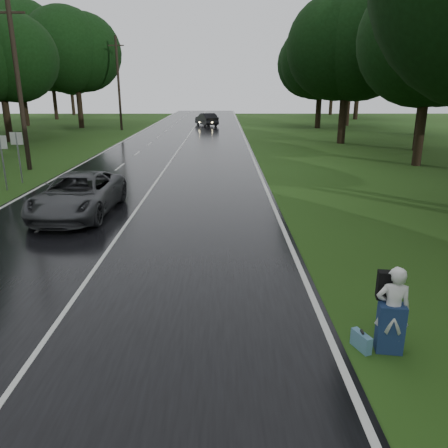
% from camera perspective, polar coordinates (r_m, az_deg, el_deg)
% --- Properties ---
extents(ground, '(160.00, 160.00, 0.00)m').
position_cam_1_polar(ground, '(10.06, -21.81, -13.46)').
color(ground, '#264A16').
rests_on(ground, ground).
extents(road, '(12.00, 140.00, 0.04)m').
position_cam_1_polar(road, '(28.64, -7.47, 7.31)').
color(road, black).
rests_on(road, ground).
extents(lane_center, '(0.12, 140.00, 0.01)m').
position_cam_1_polar(lane_center, '(28.64, -7.47, 7.36)').
color(lane_center, silver).
rests_on(lane_center, road).
extents(grey_car, '(2.84, 5.88, 1.61)m').
position_cam_1_polar(grey_car, '(18.49, -18.36, 3.66)').
color(grey_car, '#424447').
rests_on(grey_car, road).
extents(far_car, '(3.36, 5.23, 1.63)m').
position_cam_1_polar(far_car, '(59.68, -2.29, 13.41)').
color(far_car, black).
rests_on(far_car, road).
extents(hitchhiker, '(0.71, 0.65, 1.78)m').
position_cam_1_polar(hitchhiker, '(9.15, 20.92, -10.67)').
color(hitchhiker, silver).
rests_on(hitchhiker, ground).
extents(suitcase, '(0.31, 0.52, 0.35)m').
position_cam_1_polar(suitcase, '(9.32, 17.37, -14.30)').
color(suitcase, teal).
rests_on(suitcase, ground).
extents(utility_pole_mid, '(1.80, 0.28, 9.97)m').
position_cam_1_polar(utility_pole_mid, '(30.32, -23.87, 6.49)').
color(utility_pole_mid, black).
rests_on(utility_pole_mid, ground).
extents(utility_pole_far, '(1.80, 0.28, 10.50)m').
position_cam_1_polar(utility_pole_far, '(55.20, -13.12, 11.78)').
color(utility_pole_far, black).
rests_on(utility_pole_far, ground).
extents(road_sign_a, '(0.65, 0.10, 2.71)m').
position_cam_1_polar(road_sign_a, '(24.60, -26.30, 3.95)').
color(road_sign_a, white).
rests_on(road_sign_a, ground).
extents(road_sign_b, '(0.65, 0.10, 2.69)m').
position_cam_1_polar(road_sign_b, '(26.16, -24.67, 4.87)').
color(road_sign_b, white).
rests_on(road_sign_b, ground).
extents(tree_left_e, '(8.61, 8.61, 13.45)m').
position_cam_1_polar(tree_left_e, '(46.79, -25.95, 9.58)').
color(tree_left_e, black).
rests_on(tree_left_e, ground).
extents(tree_left_f, '(10.42, 10.42, 16.28)m').
position_cam_1_polar(tree_left_f, '(59.73, -17.96, 11.79)').
color(tree_left_f, black).
rests_on(tree_left_f, ground).
extents(tree_right_d, '(8.91, 8.91, 13.93)m').
position_cam_1_polar(tree_right_d, '(31.85, 23.61, 6.98)').
color(tree_right_d, black).
rests_on(tree_right_d, ground).
extents(tree_right_e, '(9.28, 9.28, 14.50)m').
position_cam_1_polar(tree_right_e, '(42.38, 14.88, 10.09)').
color(tree_right_e, black).
rests_on(tree_right_e, ground).
extents(tree_right_f, '(8.75, 8.75, 13.68)m').
position_cam_1_polar(tree_right_f, '(57.83, 12.01, 12.08)').
color(tree_right_f, black).
rests_on(tree_right_f, ground).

